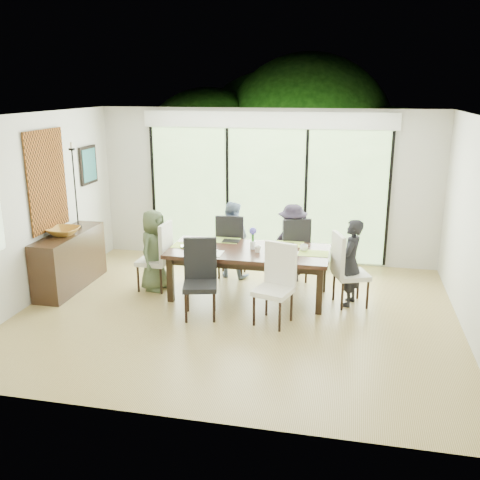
% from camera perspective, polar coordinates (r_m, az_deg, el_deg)
% --- Properties ---
extents(floor, '(6.00, 5.00, 0.01)m').
position_cam_1_polar(floor, '(7.53, -0.40, -7.89)').
color(floor, olive).
rests_on(floor, ground).
extents(ceiling, '(6.00, 5.00, 0.01)m').
position_cam_1_polar(ceiling, '(6.88, -0.44, 13.18)').
color(ceiling, white).
rests_on(ceiling, wall_back).
extents(wall_back, '(6.00, 0.02, 2.70)m').
position_cam_1_polar(wall_back, '(9.50, 2.85, 5.75)').
color(wall_back, beige).
rests_on(wall_back, floor).
extents(wall_front, '(6.00, 0.02, 2.70)m').
position_cam_1_polar(wall_front, '(4.77, -6.93, -4.98)').
color(wall_front, silver).
rests_on(wall_front, floor).
extents(wall_left, '(0.02, 5.00, 2.70)m').
position_cam_1_polar(wall_left, '(8.25, -21.31, 3.07)').
color(wall_left, silver).
rests_on(wall_left, floor).
extents(wall_right, '(0.02, 5.00, 2.70)m').
position_cam_1_polar(wall_right, '(7.09, 24.06, 0.76)').
color(wall_right, white).
rests_on(wall_right, floor).
extents(glass_doors, '(4.20, 0.02, 2.30)m').
position_cam_1_polar(glass_doors, '(9.49, 2.80, 4.81)').
color(glass_doors, '#598C3F').
rests_on(glass_doors, wall_back).
extents(blinds_header, '(4.40, 0.06, 0.28)m').
position_cam_1_polar(blinds_header, '(9.31, 2.90, 12.67)').
color(blinds_header, white).
rests_on(blinds_header, wall_back).
extents(mullion_a, '(0.05, 0.04, 2.30)m').
position_cam_1_polar(mullion_a, '(10.02, -9.20, 5.24)').
color(mullion_a, black).
rests_on(mullion_a, wall_back).
extents(mullion_b, '(0.05, 0.04, 2.30)m').
position_cam_1_polar(mullion_b, '(9.61, -1.35, 4.98)').
color(mullion_b, black).
rests_on(mullion_b, wall_back).
extents(mullion_c, '(0.05, 0.04, 2.30)m').
position_cam_1_polar(mullion_c, '(9.39, 7.02, 4.60)').
color(mullion_c, black).
rests_on(mullion_c, wall_back).
extents(mullion_d, '(0.05, 0.04, 2.30)m').
position_cam_1_polar(mullion_d, '(9.38, 15.58, 4.11)').
color(mullion_d, black).
rests_on(mullion_d, wall_back).
extents(deck, '(6.00, 1.80, 0.10)m').
position_cam_1_polar(deck, '(10.68, 3.51, -0.81)').
color(deck, '#523623').
rests_on(deck, ground).
extents(rail_top, '(6.00, 0.08, 0.06)m').
position_cam_1_polar(rail_top, '(11.30, 4.17, 3.26)').
color(rail_top, brown).
rests_on(rail_top, deck).
extents(foliage_left, '(3.20, 3.20, 3.20)m').
position_cam_1_polar(foliage_left, '(12.46, -3.41, 8.64)').
color(foliage_left, '#14380F').
rests_on(foliage_left, ground).
extents(foliage_mid, '(4.00, 4.00, 4.00)m').
position_cam_1_polar(foliage_mid, '(12.62, 7.14, 10.29)').
color(foliage_mid, '#14380F').
rests_on(foliage_mid, ground).
extents(foliage_right, '(2.80, 2.80, 2.80)m').
position_cam_1_polar(foliage_right, '(11.87, 15.44, 6.84)').
color(foliage_right, '#14380F').
rests_on(foliage_right, ground).
extents(foliage_far, '(3.60, 3.60, 3.60)m').
position_cam_1_polar(foliage_far, '(13.45, 3.08, 9.97)').
color(foliage_far, '#14380F').
rests_on(foliage_far, ground).
extents(table_top, '(2.36, 1.08, 0.06)m').
position_cam_1_polar(table_top, '(7.88, 0.94, -1.23)').
color(table_top, black).
rests_on(table_top, floor).
extents(table_apron, '(2.16, 0.88, 0.10)m').
position_cam_1_polar(table_apron, '(7.91, 0.94, -1.84)').
color(table_apron, black).
rests_on(table_apron, floor).
extents(table_leg_fl, '(0.09, 0.09, 0.68)m').
position_cam_1_polar(table_leg_fl, '(7.88, -7.43, -4.20)').
color(table_leg_fl, black).
rests_on(table_leg_fl, floor).
extents(table_leg_fr, '(0.09, 0.09, 0.68)m').
position_cam_1_polar(table_leg_fr, '(7.48, 8.47, -5.39)').
color(table_leg_fr, black).
rests_on(table_leg_fr, floor).
extents(table_leg_bl, '(0.09, 0.09, 0.68)m').
position_cam_1_polar(table_leg_bl, '(8.65, -5.56, -2.28)').
color(table_leg_bl, black).
rests_on(table_leg_bl, floor).
extents(table_leg_br, '(0.09, 0.09, 0.68)m').
position_cam_1_polar(table_leg_br, '(8.28, 8.87, -3.24)').
color(table_leg_br, black).
rests_on(table_leg_br, floor).
extents(chair_left_end, '(0.46, 0.46, 1.08)m').
position_cam_1_polar(chair_left_end, '(8.34, -9.24, -1.67)').
color(chair_left_end, beige).
rests_on(chair_left_end, floor).
extents(chair_right_end, '(0.58, 0.58, 1.08)m').
position_cam_1_polar(chair_right_end, '(7.80, 11.82, -3.06)').
color(chair_right_end, beige).
rests_on(chair_right_end, floor).
extents(chair_far_left, '(0.48, 0.48, 1.08)m').
position_cam_1_polar(chair_far_left, '(8.82, -0.87, -0.47)').
color(chair_far_left, black).
rests_on(chair_far_left, floor).
extents(chair_far_right, '(0.59, 0.59, 1.08)m').
position_cam_1_polar(chair_far_right, '(8.66, 5.60, -0.86)').
color(chair_far_right, black).
rests_on(chair_far_right, floor).
extents(chair_near_left, '(0.55, 0.55, 1.08)m').
position_cam_1_polar(chair_near_left, '(7.25, -4.29, -4.25)').
color(chair_near_left, black).
rests_on(chair_near_left, floor).
extents(chair_near_right, '(0.56, 0.56, 1.08)m').
position_cam_1_polar(chair_near_right, '(7.05, 3.57, -4.84)').
color(chair_near_right, white).
rests_on(chair_near_right, floor).
extents(person_left_end, '(0.48, 0.65, 1.27)m').
position_cam_1_polar(person_left_end, '(8.30, -9.14, -1.07)').
color(person_left_end, '#465438').
rests_on(person_left_end, floor).
extents(person_right_end, '(0.49, 0.66, 1.27)m').
position_cam_1_polar(person_right_end, '(7.77, 11.72, -2.40)').
color(person_right_end, black).
rests_on(person_right_end, floor).
extents(person_far_left, '(0.66, 0.49, 1.27)m').
position_cam_1_polar(person_far_left, '(8.77, -0.90, 0.08)').
color(person_far_left, slate).
rests_on(person_far_left, floor).
extents(person_far_right, '(0.66, 0.50, 1.27)m').
position_cam_1_polar(person_far_right, '(8.61, 5.60, -0.31)').
color(person_far_right, black).
rests_on(person_far_right, floor).
extents(placemat_left, '(0.43, 0.31, 0.01)m').
position_cam_1_polar(placemat_left, '(8.10, -5.67, -0.59)').
color(placemat_left, '#8EA53B').
rests_on(placemat_left, table_top).
extents(placemat_right, '(0.43, 0.31, 0.01)m').
position_cam_1_polar(placemat_right, '(7.76, 7.85, -1.42)').
color(placemat_right, '#88A139').
rests_on(placemat_right, table_top).
extents(placemat_far_l, '(0.43, 0.31, 0.01)m').
position_cam_1_polar(placemat_far_l, '(8.34, -1.56, -0.02)').
color(placemat_far_l, '#85A53B').
rests_on(placemat_far_l, table_top).
extents(placemat_far_r, '(0.43, 0.31, 0.01)m').
position_cam_1_polar(placemat_far_r, '(8.17, 5.27, -0.43)').
color(placemat_far_r, '#9FB440').
rests_on(placemat_far_r, table_top).
extents(placemat_paper, '(0.43, 0.31, 0.01)m').
position_cam_1_polar(placemat_paper, '(7.72, -3.50, -1.39)').
color(placemat_paper, white).
rests_on(placemat_paper, table_top).
extents(tablet_far_l, '(0.26, 0.18, 0.01)m').
position_cam_1_polar(tablet_far_l, '(8.27, -0.97, -0.10)').
color(tablet_far_l, black).
rests_on(tablet_far_l, table_top).
extents(tablet_far_r, '(0.24, 0.17, 0.01)m').
position_cam_1_polar(tablet_far_r, '(8.13, 4.88, -0.45)').
color(tablet_far_r, black).
rests_on(tablet_far_r, table_top).
extents(papers, '(0.29, 0.22, 0.00)m').
position_cam_1_polar(papers, '(7.73, 5.97, -1.43)').
color(papers, white).
rests_on(papers, table_top).
extents(platter_base, '(0.26, 0.26, 0.02)m').
position_cam_1_polar(platter_base, '(7.71, -3.50, -1.29)').
color(platter_base, white).
rests_on(platter_base, table_top).
extents(platter_snacks, '(0.20, 0.20, 0.01)m').
position_cam_1_polar(platter_snacks, '(7.71, -3.50, -1.17)').
color(platter_snacks, orange).
rests_on(platter_snacks, table_top).
extents(vase, '(0.08, 0.08, 0.12)m').
position_cam_1_polar(vase, '(7.90, 1.37, -0.53)').
color(vase, silver).
rests_on(vase, table_top).
extents(hyacinth_stems, '(0.04, 0.04, 0.16)m').
position_cam_1_polar(hyacinth_stems, '(7.86, 1.38, 0.29)').
color(hyacinth_stems, '#337226').
rests_on(hyacinth_stems, table_top).
extents(hyacinth_blooms, '(0.11, 0.11, 0.11)m').
position_cam_1_polar(hyacinth_blooms, '(7.84, 1.38, 0.98)').
color(hyacinth_blooms, '#5851CA').
rests_on(hyacinth_blooms, table_top).
extents(laptop, '(0.37, 0.29, 0.03)m').
position_cam_1_polar(laptop, '(7.98, -5.20, -0.77)').
color(laptop, silver).
rests_on(laptop, table_top).
extents(cup_a, '(0.16, 0.16, 0.09)m').
position_cam_1_polar(cup_a, '(8.16, -3.68, -0.10)').
color(cup_a, white).
rests_on(cup_a, table_top).
extents(cup_b, '(0.14, 0.14, 0.09)m').
position_cam_1_polar(cup_b, '(7.74, 1.89, -0.99)').
color(cup_b, white).
rests_on(cup_b, table_top).
extents(cup_c, '(0.17, 0.17, 0.09)m').
position_cam_1_polar(cup_c, '(7.85, 6.82, -0.84)').
color(cup_c, white).
rests_on(cup_c, table_top).
extents(book, '(0.22, 0.26, 0.02)m').
position_cam_1_polar(book, '(7.88, 2.80, -0.97)').
color(book, white).
rests_on(book, table_top).
extents(sideboard, '(0.44, 1.57, 0.88)m').
position_cam_1_polar(sideboard, '(8.74, -17.69, -2.09)').
color(sideboard, black).
rests_on(sideboard, floor).
extents(bowl, '(0.47, 0.47, 0.11)m').
position_cam_1_polar(bowl, '(8.52, -18.30, 0.88)').
color(bowl, '#976321').
rests_on(bowl, sideboard).
extents(candlestick_base, '(0.10, 0.10, 0.04)m').
position_cam_1_polar(candlestick_base, '(8.91, -16.85, 1.40)').
color(candlestick_base, black).
rests_on(candlestick_base, sideboard).
extents(candlestick_shaft, '(0.02, 0.02, 1.22)m').
position_cam_1_polar(candlestick_shaft, '(8.78, -17.18, 5.29)').
color(candlestick_shaft, black).
rests_on(candlestick_shaft, sideboard).
extents(candlestick_pan, '(0.10, 0.10, 0.03)m').
position_cam_1_polar(candlestick_pan, '(8.69, -17.51, 9.22)').
color(candlestick_pan, black).
rests_on(candlestick_pan, sideboard).
extents(candle, '(0.04, 0.04, 0.10)m').
position_cam_1_polar(candle, '(8.69, -17.55, 9.60)').
color(candle, silver).
rests_on(candle, sideboard).
extents(tapestry, '(0.02, 1.00, 1.50)m').
position_cam_1_polar(tapestry, '(8.50, -19.88, 5.98)').
color(tapestry, brown).
rests_on(tapestry, wall_left).
extents(art_frame, '(0.03, 0.55, 0.65)m').
position_cam_1_polar(art_frame, '(9.61, -15.87, 7.69)').
color(art_frame, black).
rests_on(art_frame, wall_left).
extents(art_canvas, '(0.01, 0.45, 0.55)m').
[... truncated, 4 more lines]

